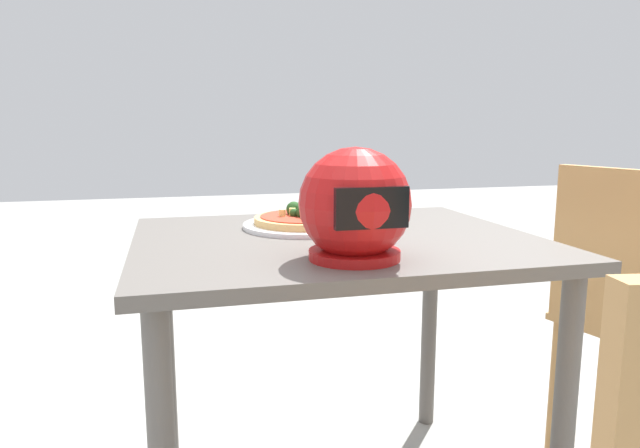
# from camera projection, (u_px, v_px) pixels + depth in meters

# --- Properties ---
(dining_table) EXTENTS (0.98, 0.81, 0.74)m
(dining_table) POSITION_uv_depth(u_px,v_px,m) (335.00, 275.00, 1.45)
(dining_table) COLOR #5B5651
(dining_table) RESTS_ON ground
(pizza_plate) EXTENTS (0.34, 0.34, 0.01)m
(pizza_plate) POSITION_uv_depth(u_px,v_px,m) (306.00, 225.00, 1.55)
(pizza_plate) COLOR white
(pizza_plate) RESTS_ON dining_table
(pizza) EXTENTS (0.28, 0.28, 0.06)m
(pizza) POSITION_uv_depth(u_px,v_px,m) (305.00, 218.00, 1.55)
(pizza) COLOR tan
(pizza) RESTS_ON pizza_plate
(motorcycle_helmet) EXTENTS (0.23, 0.23, 0.23)m
(motorcycle_helmet) POSITION_uv_depth(u_px,v_px,m) (355.00, 207.00, 1.17)
(motorcycle_helmet) COLOR #B21414
(motorcycle_helmet) RESTS_ON dining_table
(chair_side) EXTENTS (0.49, 0.49, 0.90)m
(chair_side) POSITION_uv_depth(u_px,v_px,m) (632.00, 307.00, 1.62)
(chair_side) COLOR #B7844C
(chair_side) RESTS_ON ground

